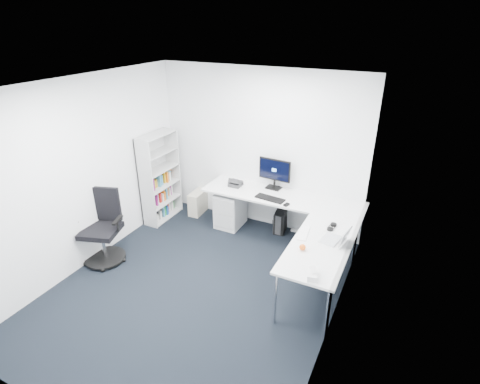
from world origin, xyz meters
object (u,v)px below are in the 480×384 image
at_px(l_desk, 273,227).
at_px(laptop, 331,233).
at_px(task_chair, 100,229).
at_px(monitor, 274,174).
at_px(bookshelf, 160,177).

xyz_separation_m(l_desk, laptop, (1.02, -0.59, 0.49)).
bearing_deg(laptop, task_chair, -154.77).
height_order(l_desk, monitor, monitor).
xyz_separation_m(bookshelf, laptop, (3.20, -0.64, 0.08)).
height_order(l_desk, task_chair, task_chair).
bearing_deg(l_desk, bookshelf, 178.68).
xyz_separation_m(task_chair, laptop, (3.17, 0.86, 0.31)).
bearing_deg(bookshelf, laptop, -11.38).
bearing_deg(monitor, l_desk, -64.47).
height_order(l_desk, bookshelf, bookshelf).
distance_m(task_chair, laptop, 3.30).
xyz_separation_m(monitor, laptop, (1.25, -1.17, -0.16)).
xyz_separation_m(l_desk, bookshelf, (-2.17, 0.05, 0.42)).
relative_size(task_chair, monitor, 2.01).
height_order(task_chair, laptop, task_chair).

